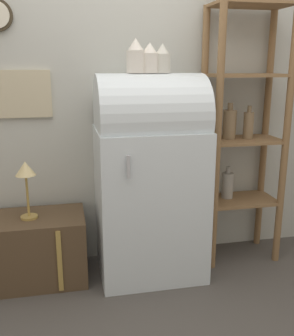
{
  "coord_description": "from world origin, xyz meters",
  "views": [
    {
      "loc": [
        -0.55,
        -2.23,
        1.44
      ],
      "look_at": [
        -0.02,
        0.26,
        0.76
      ],
      "focal_mm": 42.0,
      "sensor_mm": 36.0,
      "label": 1
    }
  ],
  "objects_px": {
    "refrigerator": "(150,175)",
    "suitcase_trunk": "(28,249)",
    "desk_lamp": "(26,175)",
    "vase_center": "(149,59)",
    "vase_left": "(136,57)",
    "vase_right": "(162,59)"
  },
  "relations": [
    {
      "from": "vase_right",
      "to": "desk_lamp",
      "type": "bearing_deg",
      "value": 179.4
    },
    {
      "from": "refrigerator",
      "to": "desk_lamp",
      "type": "bearing_deg",
      "value": 178.68
    },
    {
      "from": "suitcase_trunk",
      "to": "vase_center",
      "type": "bearing_deg",
      "value": -1.81
    },
    {
      "from": "refrigerator",
      "to": "desk_lamp",
      "type": "xyz_separation_m",
      "value": [
        -0.81,
        0.02,
        0.04
      ]
    },
    {
      "from": "refrigerator",
      "to": "vase_right",
      "type": "distance_m",
      "value": 0.76
    },
    {
      "from": "refrigerator",
      "to": "vase_center",
      "type": "distance_m",
      "value": 0.76
    },
    {
      "from": "vase_right",
      "to": "desk_lamp",
      "type": "xyz_separation_m",
      "value": [
        -0.89,
        0.01,
        -0.71
      ]
    },
    {
      "from": "suitcase_trunk",
      "to": "vase_right",
      "type": "xyz_separation_m",
      "value": [
        0.92,
        -0.03,
        1.24
      ]
    },
    {
      "from": "suitcase_trunk",
      "to": "desk_lamp",
      "type": "bearing_deg",
      "value": -27.48
    },
    {
      "from": "vase_left",
      "to": "vase_center",
      "type": "height_order",
      "value": "vase_left"
    },
    {
      "from": "refrigerator",
      "to": "vase_right",
      "type": "xyz_separation_m",
      "value": [
        0.08,
        0.01,
        0.75
      ]
    },
    {
      "from": "refrigerator",
      "to": "suitcase_trunk",
      "type": "relative_size",
      "value": 1.79
    },
    {
      "from": "vase_center",
      "to": "desk_lamp",
      "type": "relative_size",
      "value": 0.49
    },
    {
      "from": "vase_left",
      "to": "refrigerator",
      "type": "bearing_deg",
      "value": -6.13
    },
    {
      "from": "desk_lamp",
      "to": "vase_center",
      "type": "bearing_deg",
      "value": -0.75
    },
    {
      "from": "vase_left",
      "to": "vase_right",
      "type": "height_order",
      "value": "vase_left"
    },
    {
      "from": "refrigerator",
      "to": "suitcase_trunk",
      "type": "distance_m",
      "value": 0.97
    },
    {
      "from": "suitcase_trunk",
      "to": "desk_lamp",
      "type": "height_order",
      "value": "desk_lamp"
    },
    {
      "from": "suitcase_trunk",
      "to": "vase_left",
      "type": "height_order",
      "value": "vase_left"
    },
    {
      "from": "refrigerator",
      "to": "suitcase_trunk",
      "type": "bearing_deg",
      "value": 177.66
    },
    {
      "from": "vase_right",
      "to": "refrigerator",
      "type": "bearing_deg",
      "value": -173.7
    },
    {
      "from": "refrigerator",
      "to": "vase_left",
      "type": "bearing_deg",
      "value": 173.87
    }
  ]
}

